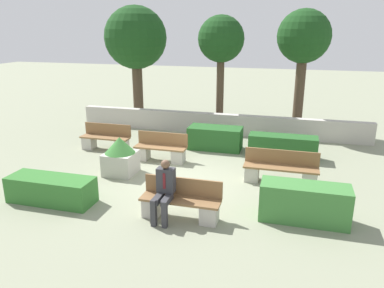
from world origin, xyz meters
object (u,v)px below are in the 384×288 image
(bench_front, at_px, (181,204))
(bench_right_side, at_px, (281,171))
(tree_leftmost, at_px, (136,39))
(bench_back, at_px, (106,140))
(planter_corner_left, at_px, (120,155))
(person_seated_man, at_px, (164,188))
(tree_center_left, at_px, (221,41))
(tree_center_right, at_px, (304,39))
(bench_left_side, at_px, (161,151))

(bench_front, relative_size, bench_right_side, 0.90)
(bench_front, xyz_separation_m, tree_leftmost, (-4.38, 7.92, 3.19))
(bench_back, height_order, planter_corner_left, planter_corner_left)
(person_seated_man, distance_m, tree_leftmost, 9.45)
(planter_corner_left, distance_m, tree_center_left, 6.68)
(bench_back, relative_size, tree_center_right, 0.36)
(bench_right_side, xyz_separation_m, tree_center_left, (-2.72, 5.24, 3.14))
(bench_back, distance_m, person_seated_man, 5.39)
(planter_corner_left, xyz_separation_m, tree_center_left, (1.67, 5.77, 2.93))
(bench_back, height_order, person_seated_man, person_seated_man)
(bench_front, bearing_deg, planter_corner_left, 139.80)
(bench_front, xyz_separation_m, planter_corner_left, (-2.41, 2.03, 0.22))
(bench_front, bearing_deg, bench_left_side, 116.64)
(planter_corner_left, relative_size, tree_leftmost, 0.22)
(bench_front, xyz_separation_m, tree_center_right, (2.35, 8.05, 3.23))
(tree_center_right, bearing_deg, bench_front, -106.27)
(bench_left_side, distance_m, planter_corner_left, 1.53)
(bench_back, xyz_separation_m, tree_center_right, (6.22, 4.15, 3.24))
(person_seated_man, bearing_deg, tree_leftmost, 116.70)
(planter_corner_left, bearing_deg, tree_center_right, 51.69)
(tree_leftmost, bearing_deg, bench_front, -61.08)
(bench_back, relative_size, person_seated_man, 1.28)
(bench_back, distance_m, tree_center_right, 8.15)
(planter_corner_left, bearing_deg, bench_right_side, 6.90)
(bench_back, xyz_separation_m, tree_center_left, (3.14, 3.90, 3.15))
(bench_left_side, relative_size, bench_back, 0.96)
(bench_left_side, relative_size, tree_center_right, 0.35)
(bench_right_side, xyz_separation_m, tree_center_right, (0.36, 5.49, 3.22))
(person_seated_man, xyz_separation_m, planter_corner_left, (-2.08, 2.17, -0.18))
(tree_leftmost, bearing_deg, bench_back, -82.79)
(bench_front, relative_size, bench_left_side, 1.08)
(person_seated_man, bearing_deg, bench_right_side, 49.48)
(bench_right_side, bearing_deg, tree_center_left, 111.65)
(bench_back, bearing_deg, person_seated_man, -47.25)
(tree_center_right, bearing_deg, tree_center_left, -175.29)
(planter_corner_left, bearing_deg, bench_front, -40.20)
(person_seated_man, height_order, tree_center_left, tree_center_left)
(bench_back, relative_size, tree_leftmost, 0.35)
(bench_right_side, height_order, tree_center_right, tree_center_right)
(person_seated_man, bearing_deg, bench_left_side, 111.30)
(bench_right_side, bearing_deg, bench_left_side, 161.91)
(tree_leftmost, bearing_deg, bench_right_side, -40.07)
(bench_front, distance_m, planter_corner_left, 3.16)
(bench_back, relative_size, planter_corner_left, 1.57)
(bench_right_side, bearing_deg, person_seated_man, -136.36)
(tree_leftmost, xyz_separation_m, tree_center_left, (3.64, -0.12, -0.05))
(tree_center_left, bearing_deg, person_seated_man, -87.03)
(bench_left_side, height_order, person_seated_man, person_seated_man)
(bench_back, bearing_deg, tree_leftmost, 98.71)
(bench_front, height_order, bench_right_side, same)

